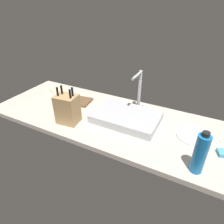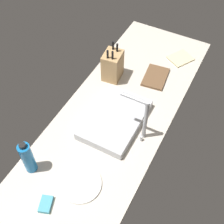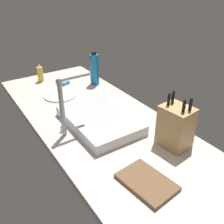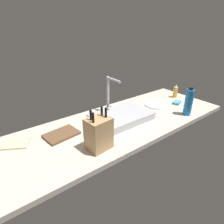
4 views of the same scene
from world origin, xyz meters
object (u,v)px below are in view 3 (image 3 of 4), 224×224
Objects in this scene: knife_block at (176,127)px; dish_sponge at (63,82)px; cutting_board at (147,182)px; water_bottle at (94,69)px; dinner_plate at (60,95)px; faucet at (65,101)px; soap_bottle at (40,74)px; sink_basin at (99,120)px.

knife_block is 2.96× the size of dish_sponge.
water_bottle is (99.33, -33.75, 10.58)cm from cutting_board.
dish_sponge is at bearing -28.41° from dinner_plate.
knife_block reaches higher than dinner_plate.
faucet is 66.81cm from water_bottle.
soap_bottle is at bearing -0.92° from cutting_board.
knife_block is 101.62cm from dish_sponge.
faucet is at bearing 84.79° from sink_basin.
faucet reaches higher than dinner_plate.
sink_basin reaches higher than cutting_board.
dish_sponge is at bearing -21.58° from faucet.
dish_sponge is at bearing -137.88° from soap_bottle.
faucet is 1.39× the size of cutting_board.
knife_block reaches higher than cutting_board.
water_bottle reaches higher than dinner_plate.
faucet reaches higher than cutting_board.
cutting_board is 114.08cm from dish_sponge.
faucet reaches higher than soap_bottle.
faucet is 70.00cm from dish_sponge.
cutting_board is (-12.98, 27.84, -9.58)cm from knife_block.
knife_block is at bearing -167.18° from soap_bottle.
dinner_plate is (81.96, 23.75, -9.88)cm from knife_block.
faucet is 78.35cm from soap_bottle.
water_bottle is at bearing -81.56° from dinner_plate.
sink_basin is at bearing -95.21° from faucet.
water_bottle is (50.77, -26.55, 8.63)cm from sink_basin.
knife_block is 32.17cm from cutting_board.
soap_bottle is at bearing -9.66° from faucet.
faucet is 50.56cm from dinner_plate.
soap_bottle is at bearing 42.12° from dish_sponge.
water_bottle is 2.72× the size of dish_sponge.
faucet reaches higher than sink_basin.
dish_sponge is at bearing -5.99° from sink_basin.
cutting_board is 1.00× the size of dinner_plate.
sink_basin is at bearing -176.20° from soap_bottle.
faucet is at bearing 170.34° from soap_bottle.
cutting_board is at bearing 108.74° from knife_block.
sink_basin is 41.84cm from knife_block.
sink_basin is 1.74× the size of knife_block.
cutting_board is (-50.21, -10.95, -17.89)cm from faucet.
cutting_board is 105.44cm from water_bottle.
water_bottle is 1.08× the size of dinner_plate.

